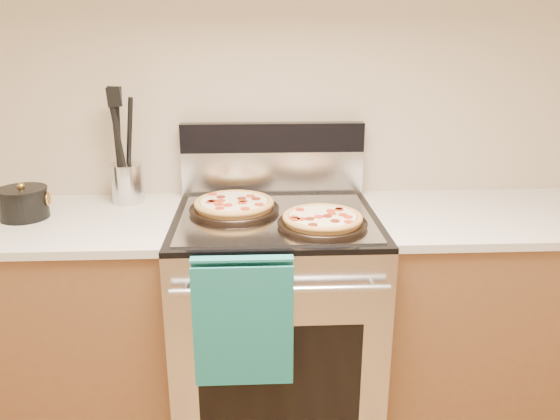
{
  "coord_description": "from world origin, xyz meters",
  "views": [
    {
      "loc": [
        -0.08,
        -0.28,
        1.58
      ],
      "look_at": [
        0.01,
        1.55,
        0.98
      ],
      "focal_mm": 35.0,
      "sensor_mm": 36.0,
      "label": 1
    }
  ],
  "objects_px": {
    "saucepan": "(24,205)",
    "range_body": "(276,327)",
    "utensil_crock": "(128,183)",
    "pepperoni_pizza_back": "(234,206)",
    "pepperoni_pizza_front": "(322,220)"
  },
  "relations": [
    {
      "from": "utensil_crock",
      "to": "saucepan",
      "type": "xyz_separation_m",
      "value": [
        -0.35,
        -0.19,
        -0.03
      ]
    },
    {
      "from": "pepperoni_pizza_back",
      "to": "utensil_crock",
      "type": "distance_m",
      "value": 0.48
    },
    {
      "from": "pepperoni_pizza_front",
      "to": "saucepan",
      "type": "distance_m",
      "value": 1.11
    },
    {
      "from": "pepperoni_pizza_back",
      "to": "utensil_crock",
      "type": "relative_size",
      "value": 2.1
    },
    {
      "from": "range_body",
      "to": "pepperoni_pizza_back",
      "type": "xyz_separation_m",
      "value": [
        -0.16,
        0.05,
        0.5
      ]
    },
    {
      "from": "pepperoni_pizza_front",
      "to": "saucepan",
      "type": "xyz_separation_m",
      "value": [
        -1.1,
        0.18,
        0.02
      ]
    },
    {
      "from": "saucepan",
      "to": "range_body",
      "type": "bearing_deg",
      "value": -3.18
    },
    {
      "from": "range_body",
      "to": "utensil_crock",
      "type": "bearing_deg",
      "value": 158.07
    },
    {
      "from": "saucepan",
      "to": "pepperoni_pizza_front",
      "type": "bearing_deg",
      "value": -9.41
    },
    {
      "from": "range_body",
      "to": "saucepan",
      "type": "height_order",
      "value": "saucepan"
    },
    {
      "from": "pepperoni_pizza_back",
      "to": "pepperoni_pizza_front",
      "type": "xyz_separation_m",
      "value": [
        0.32,
        -0.18,
        -0.0
      ]
    },
    {
      "from": "utensil_crock",
      "to": "saucepan",
      "type": "relative_size",
      "value": 0.92
    },
    {
      "from": "range_body",
      "to": "utensil_crock",
      "type": "height_order",
      "value": "utensil_crock"
    },
    {
      "from": "pepperoni_pizza_back",
      "to": "saucepan",
      "type": "xyz_separation_m",
      "value": [
        -0.78,
        0.01,
        0.01
      ]
    },
    {
      "from": "saucepan",
      "to": "utensil_crock",
      "type": "bearing_deg",
      "value": 28.36
    }
  ]
}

